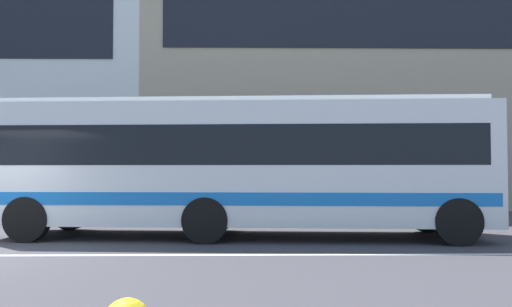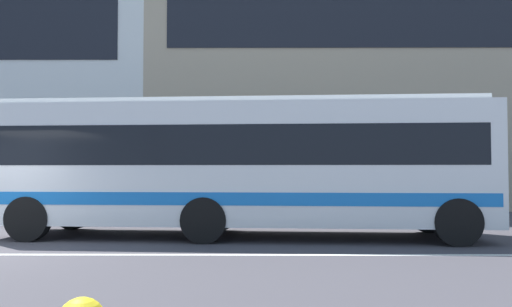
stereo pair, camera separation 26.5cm
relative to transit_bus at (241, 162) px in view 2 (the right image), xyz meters
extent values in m
cube|color=tan|center=(7.39, 11.51, 4.82)|extent=(22.91, 8.52, 13.18)
cube|color=black|center=(7.39, 7.23, 5.87)|extent=(21.08, 0.04, 2.64)
cube|color=silver|center=(0.00, 0.00, -0.05)|extent=(11.45, 3.26, 2.74)
cube|color=black|center=(0.00, 0.00, 0.36)|extent=(10.77, 3.23, 0.88)
cube|color=blue|center=(0.00, 0.00, -0.80)|extent=(11.23, 3.27, 0.28)
cube|color=silver|center=(0.00, 0.00, 1.38)|extent=(10.97, 2.83, 0.12)
cube|color=black|center=(5.65, -0.39, 0.36)|extent=(0.17, 2.08, 0.97)
cylinder|color=black|center=(4.72, 0.82, -1.27)|extent=(1.02, 0.35, 1.00)
cylinder|color=black|center=(4.56, -1.46, -1.27)|extent=(1.02, 0.35, 1.00)
cylinder|color=black|center=(-0.62, 1.19, -1.27)|extent=(1.02, 0.35, 1.00)
cylinder|color=black|center=(-0.77, -1.09, -1.27)|extent=(1.02, 0.35, 1.00)
cylinder|color=black|center=(-4.56, 1.46, -1.27)|extent=(1.02, 0.35, 1.00)
cylinder|color=black|center=(-4.72, -0.82, -1.27)|extent=(1.02, 0.35, 1.00)
camera|label=1|loc=(0.16, -11.92, -0.19)|focal=35.03mm
camera|label=2|loc=(0.42, -11.92, -0.19)|focal=35.03mm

